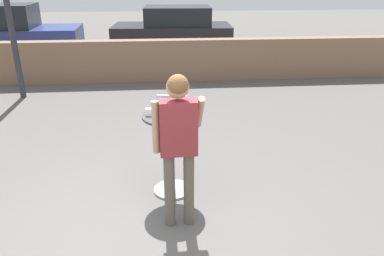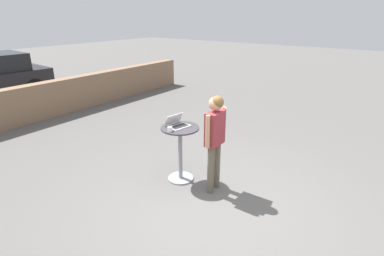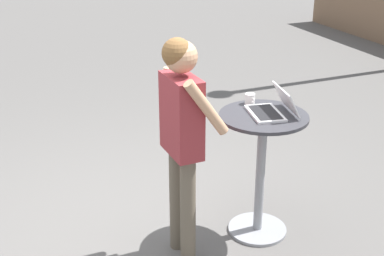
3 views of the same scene
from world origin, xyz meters
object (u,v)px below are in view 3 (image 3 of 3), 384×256
Objects in this scene: cafe_table at (261,160)px; coffee_mug at (250,99)px; laptop at (273,108)px; standing_person at (182,126)px.

coffee_mug is at bearing 176.35° from cafe_table.
cafe_table is 2.46× the size of laptop.
cafe_table is 0.42m from laptop.
standing_person reaches higher than coffee_mug.
cafe_table is 9.28× the size of coffee_mug.
standing_person is at bearing -85.65° from cafe_table.
standing_person is (0.04, -0.72, -0.01)m from laptop.
laptop is (0.01, 0.07, 0.41)m from cafe_table.
laptop is at bearing 80.92° from cafe_table.
coffee_mug is at bearing -168.93° from laptop.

